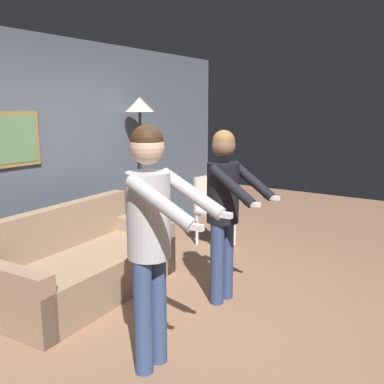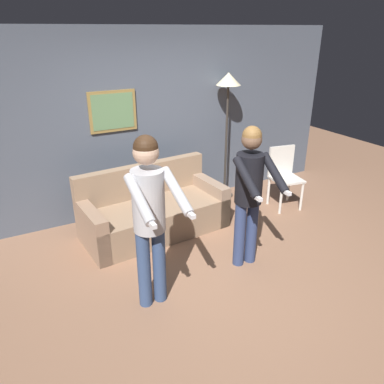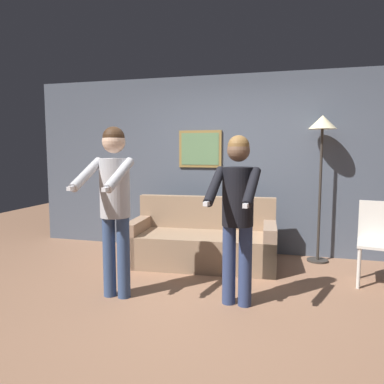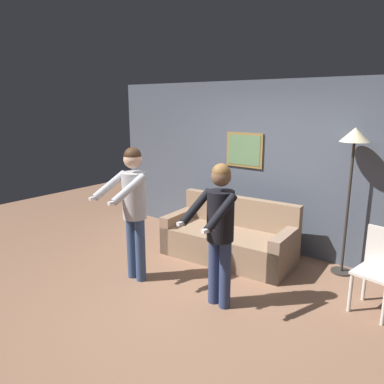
# 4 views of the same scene
# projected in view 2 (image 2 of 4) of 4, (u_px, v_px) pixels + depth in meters

# --- Properties ---
(ground_plane) EXTENTS (12.00, 12.00, 0.00)m
(ground_plane) POSITION_uv_depth(u_px,v_px,m) (221.00, 271.00, 4.29)
(ground_plane) COLOR #8D644B
(back_wall_assembly) EXTENTS (6.40, 0.09, 2.60)m
(back_wall_assembly) POSITION_uv_depth(u_px,v_px,m) (148.00, 123.00, 5.38)
(back_wall_assembly) COLOR #4E5765
(back_wall_assembly) RESTS_ON ground_plane
(couch) EXTENTS (1.96, 0.99, 0.87)m
(couch) POSITION_uv_depth(u_px,v_px,m) (154.00, 212.00, 5.04)
(couch) COLOR #95775C
(couch) RESTS_ON ground_plane
(torchiere_lamp) EXTENTS (0.37, 0.37, 1.96)m
(torchiere_lamp) POSITION_uv_depth(u_px,v_px,m) (228.00, 93.00, 5.55)
(torchiere_lamp) COLOR #332D28
(torchiere_lamp) RESTS_ON ground_plane
(person_standing_left) EXTENTS (0.43, 0.69, 1.74)m
(person_standing_left) POSITION_uv_depth(u_px,v_px,m) (150.00, 209.00, 3.38)
(person_standing_left) COLOR #344A73
(person_standing_left) RESTS_ON ground_plane
(person_standing_right) EXTENTS (0.47, 0.65, 1.65)m
(person_standing_right) POSITION_uv_depth(u_px,v_px,m) (250.00, 186.00, 4.05)
(person_standing_right) COLOR navy
(person_standing_right) RESTS_ON ground_plane
(dining_chair_distant) EXTENTS (0.48, 0.48, 0.93)m
(dining_chair_distant) POSITION_uv_depth(u_px,v_px,m) (284.00, 173.00, 5.69)
(dining_chair_distant) COLOR silver
(dining_chair_distant) RESTS_ON ground_plane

